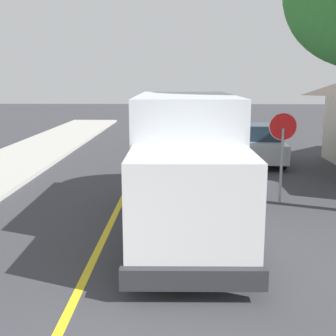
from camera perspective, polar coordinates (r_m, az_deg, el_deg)
name	(u,v)px	position (r m, az deg, el deg)	size (l,w,h in m)	color
centre_line_yellow	(123,197)	(13.82, -5.75, -3.71)	(0.16, 56.00, 0.01)	gold
box_truck	(186,156)	(10.70, 2.39, 1.54)	(2.53, 7.22, 3.20)	silver
parked_car_near	(186,152)	(17.33, 2.37, 2.11)	(1.94, 4.46, 1.67)	#B7B7BC
parked_car_mid	(182,133)	(23.16, 1.84, 4.49)	(1.88, 4.43, 1.67)	maroon
parked_van_across	(260,144)	(19.64, 11.70, 2.99)	(2.01, 4.48, 1.67)	#B7B7BC
stop_sign	(282,140)	(13.19, 14.48, 3.47)	(0.80, 0.10, 2.65)	gray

